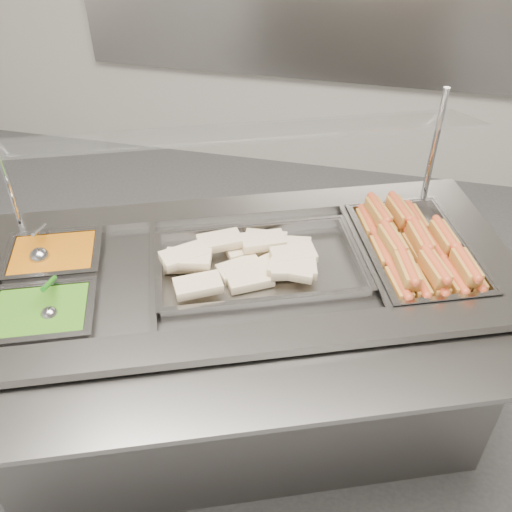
% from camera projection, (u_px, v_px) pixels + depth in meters
% --- Properties ---
extents(steam_counter, '(1.81, 1.28, 0.80)m').
position_uv_depth(steam_counter, '(243.00, 351.00, 1.97)').
color(steam_counter, gray).
rests_on(steam_counter, ground).
extents(tray_rail, '(1.56, 0.85, 0.05)m').
position_uv_depth(tray_rail, '(265.00, 391.00, 1.40)').
color(tray_rail, slate).
rests_on(tray_rail, steam_counter).
extents(sneeze_guard, '(1.45, 0.77, 0.39)m').
position_uv_depth(sneeze_guard, '(231.00, 136.00, 1.67)').
color(sneeze_guard, silver).
rests_on(sneeze_guard, steam_counter).
extents(pan_hotdogs, '(0.46, 0.56, 0.09)m').
position_uv_depth(pan_hotdogs, '(414.00, 255.00, 1.81)').
color(pan_hotdogs, gray).
rests_on(pan_hotdogs, steam_counter).
extents(pan_wraps, '(0.69, 0.55, 0.06)m').
position_uv_depth(pan_wraps, '(259.00, 267.00, 1.74)').
color(pan_wraps, gray).
rests_on(pan_wraps, steam_counter).
extents(pan_beans, '(0.32, 0.29, 0.09)m').
position_uv_depth(pan_beans, '(55.00, 262.00, 1.78)').
color(pan_beans, gray).
rests_on(pan_beans, steam_counter).
extents(pan_peas, '(0.32, 0.29, 0.09)m').
position_uv_depth(pan_peas, '(44.00, 320.00, 1.58)').
color(pan_peas, gray).
rests_on(pan_peas, steam_counter).
extents(hotdogs_in_buns, '(0.41, 0.49, 0.10)m').
position_uv_depth(hotdogs_in_buns, '(414.00, 248.00, 1.76)').
color(hotdogs_in_buns, '#9E6621').
rests_on(hotdogs_in_buns, pan_hotdogs).
extents(tortilla_wraps, '(0.47, 0.39, 0.09)m').
position_uv_depth(tortilla_wraps, '(247.00, 260.00, 1.71)').
color(tortilla_wraps, beige).
rests_on(tortilla_wraps, pan_wraps).
extents(ladle, '(0.09, 0.17, 0.12)m').
position_uv_depth(ladle, '(40.00, 255.00, 1.74)').
color(ladle, '#A4A5A9').
rests_on(ladle, pan_beans).
extents(serving_spoon, '(0.08, 0.15, 0.12)m').
position_uv_depth(serving_spoon, '(50.00, 309.00, 1.55)').
color(serving_spoon, '#A4A5A9').
rests_on(serving_spoon, pan_peas).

